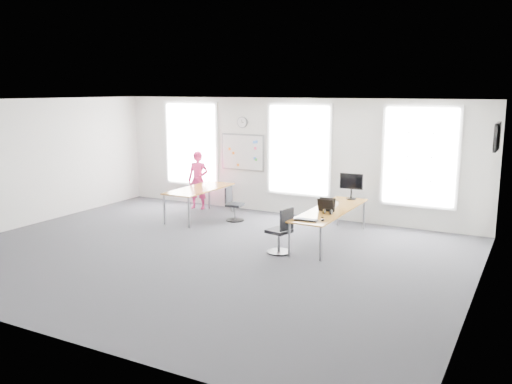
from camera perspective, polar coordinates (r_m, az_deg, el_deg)
The scene contains 24 objects.
floor at distance 10.85m, azimuth -5.56°, elevation -6.51°, with size 10.00×10.00×0.00m, color #26262B.
ceiling at distance 10.37m, azimuth -5.86°, elevation 9.53°, with size 10.00×10.00×0.00m, color white.
wall_back at distance 13.97m, azimuth 3.46°, elevation 3.70°, with size 10.00×10.00×0.00m, color white.
wall_front at distance 7.59m, azimuth -22.76°, elevation -3.15°, with size 10.00×10.00×0.00m, color white.
wall_left at distance 13.90m, azimuth -23.13°, elevation 2.82°, with size 10.00×10.00×0.00m, color white.
wall_right at distance 8.81m, azimuth 22.47°, elevation -1.29°, with size 10.00×10.00×0.00m, color white.
window_left at distance 15.41m, azimuth -6.80°, elevation 5.06°, with size 1.60×0.06×2.20m, color white.
window_mid at distance 13.80m, azimuth 4.55°, elevation 4.44°, with size 1.60×0.06×2.20m, color white.
window_right at distance 12.90m, azimuth 16.87°, elevation 3.57°, with size 1.60×0.06×2.20m, color white.
desk_right at distance 11.64m, azimuth 7.83°, elevation -2.03°, with size 0.77×2.88×0.70m.
desk_left at distance 13.72m, azimuth -5.96°, elevation 0.15°, with size 0.84×2.10×0.76m.
chair_right at distance 10.76m, azimuth 2.66°, elevation -4.38°, with size 0.50×0.50×0.92m.
chair_left at distance 13.42m, azimuth -2.43°, elevation -1.49°, with size 0.45×0.45×0.84m.
person at distance 14.77m, azimuth -6.12°, elevation 1.25°, with size 0.57×0.38×1.57m, color #D22663.
whiteboard at distance 14.55m, azimuth -1.44°, elevation 4.20°, with size 1.20×0.03×0.90m, color white.
wall_clock at distance 14.48m, azimuth -1.45°, elevation 7.35°, with size 0.30×0.30×0.04m, color gray.
tv at distance 11.67m, azimuth 24.06°, elevation 5.35°, with size 0.06×0.90×0.55m, color black.
keyboard at distance 10.57m, azimuth 5.29°, elevation -2.96°, with size 0.46×0.16×0.02m, color black.
mouse at distance 10.58m, azimuth 7.04°, elevation -2.94°, with size 0.07×0.11×0.04m, color black.
lens_cap at distance 10.86m, azimuth 7.00°, elevation -2.67°, with size 0.06×0.06×0.01m, color black.
headphones at distance 11.16m, azimuth 7.50°, elevation -2.06°, with size 0.20×0.11×0.12m.
laptop_sleeve at distance 11.37m, azimuth 7.43°, elevation -1.37°, with size 0.35×0.20×0.28m.
paper_stack at distance 11.92m, azimuth 7.81°, elevation -1.24°, with size 0.30×0.23×0.10m, color beige.
monitor at distance 12.68m, azimuth 10.01°, elevation 0.85°, with size 0.54×0.22×0.60m.
Camera 1 is at (5.78, -8.60, 3.22)m, focal length 38.00 mm.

